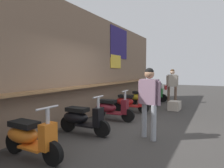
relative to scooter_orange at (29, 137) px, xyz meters
The scene contains 11 objects.
ground_plane 2.54m from the scooter_orange, 25.46° to the right, with size 38.10×38.10×0.00m, color #383533.
market_stall_facade 2.81m from the scooter_orange, 22.37° to the left, with size 13.61×0.61×3.50m.
scooter_orange is the anchor object (origin of this frame).
scooter_black 1.55m from the scooter_orange, ahead, with size 0.46×1.40×0.97m.
scooter_maroon 3.08m from the scooter_orange, ahead, with size 0.49×1.40×0.97m.
scooter_red 4.52m from the scooter_orange, ahead, with size 0.49×1.40×0.97m.
scooter_yellow 6.00m from the scooter_orange, ahead, with size 0.46×1.40×0.97m.
scooter_green 7.54m from the scooter_orange, ahead, with size 0.50×1.40×0.97m.
shopper_with_handbag 7.55m from the scooter_orange, ahead, with size 0.43×0.65×1.65m.
shopper_browsing 2.61m from the scooter_orange, 38.60° to the right, with size 0.28×0.55×1.63m.
merchandise_crate 5.90m from the scooter_orange, 14.51° to the right, with size 0.52×0.42×0.36m, color #B2A899.
Camera 1 is at (-4.62, -1.84, 1.55)m, focal length 31.61 mm.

